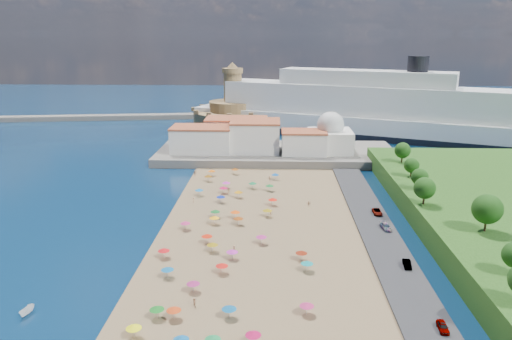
{
  "coord_description": "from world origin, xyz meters",
  "views": [
    {
      "loc": [
        9.25,
        -113.01,
        45.73
      ],
      "look_at": [
        4.0,
        25.0,
        8.0
      ],
      "focal_mm": 35.0,
      "sensor_mm": 36.0,
      "label": 1
    }
  ],
  "objects": [
    {
      "name": "parked_cars",
      "position": [
        36.0,
        -8.68,
        1.35
      ],
      "size": [
        2.49,
        56.71,
        1.35
      ],
      "color": "gray",
      "rests_on": "promenade"
    },
    {
      "name": "jetty",
      "position": [
        -12.0,
        108.0,
        1.2
      ],
      "size": [
        18.0,
        70.0,
        2.4
      ],
      "primitive_type": "cube",
      "color": "#59544C",
      "rests_on": "ground"
    },
    {
      "name": "cruise_ship",
      "position": [
        50.3,
        116.92,
        10.86
      ],
      "size": [
        164.66,
        86.05,
        36.66
      ],
      "color": "black",
      "rests_on": "ground"
    },
    {
      "name": "ground",
      "position": [
        0.0,
        0.0,
        0.0
      ],
      "size": [
        700.0,
        700.0,
        0.0
      ],
      "primitive_type": "plane",
      "color": "#071938",
      "rests_on": "ground"
    },
    {
      "name": "beachgoers",
      "position": [
        0.41,
        5.69,
        1.1
      ],
      "size": [
        37.16,
        98.92,
        1.86
      ],
      "color": "tan",
      "rests_on": "beach"
    },
    {
      "name": "breakwater",
      "position": [
        -110.0,
        153.0,
        1.3
      ],
      "size": [
        199.03,
        34.77,
        2.6
      ],
      "primitive_type": "cube",
      "rotation": [
        0.0,
        0.0,
        0.14
      ],
      "color": "#59544C",
      "rests_on": "ground"
    },
    {
      "name": "beach_parasols",
      "position": [
        -0.98,
        -11.71,
        2.15
      ],
      "size": [
        32.15,
        114.94,
        2.2
      ],
      "color": "gray",
      "rests_on": "beach"
    },
    {
      "name": "terrace",
      "position": [
        10.0,
        73.0,
        1.5
      ],
      "size": [
        90.0,
        36.0,
        3.0
      ],
      "primitive_type": "cube",
      "color": "#59544C",
      "rests_on": "ground"
    },
    {
      "name": "domed_building",
      "position": [
        30.0,
        71.0,
        8.97
      ],
      "size": [
        16.0,
        16.0,
        15.0
      ],
      "color": "silver",
      "rests_on": "terrace"
    },
    {
      "name": "waterfront_buildings",
      "position": [
        -3.05,
        73.64,
        7.88
      ],
      "size": [
        57.0,
        29.0,
        11.0
      ],
      "color": "silver",
      "rests_on": "terrace"
    },
    {
      "name": "fortress",
      "position": [
        -12.0,
        138.0,
        6.68
      ],
      "size": [
        40.0,
        40.0,
        32.4
      ],
      "color": "#94734A",
      "rests_on": "ground"
    },
    {
      "name": "hillside_trees",
      "position": [
        49.09,
        -10.0,
        10.06
      ],
      "size": [
        13.7,
        109.08,
        7.99
      ],
      "color": "#382314",
      "rests_on": "hillside"
    }
  ]
}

